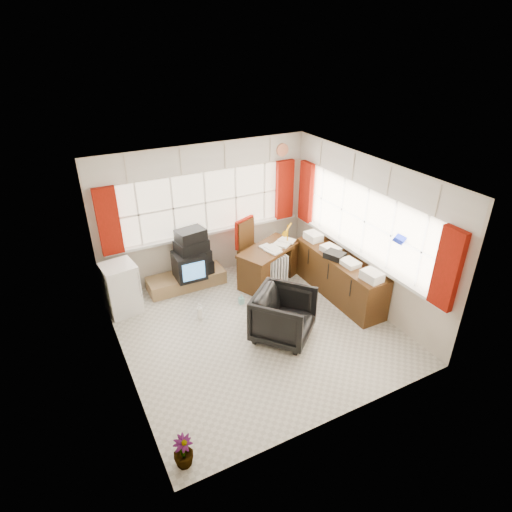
{
  "coord_description": "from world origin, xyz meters",
  "views": [
    {
      "loc": [
        -2.51,
        -4.8,
        4.22
      ],
      "look_at": [
        0.28,
        0.55,
        0.98
      ],
      "focal_mm": 30.0,
      "sensor_mm": 36.0,
      "label": 1
    }
  ],
  "objects_px": {
    "tv_bench": "(187,280)",
    "desk_lamp": "(288,229)",
    "crt_tv": "(189,265)",
    "mini_fridge": "(121,288)",
    "desk": "(269,263)",
    "task_chair": "(249,247)",
    "radiator": "(277,275)",
    "office_chair": "(284,316)",
    "credenza": "(339,276)"
  },
  "relations": [
    {
      "from": "desk_lamp",
      "to": "office_chair",
      "type": "height_order",
      "value": "desk_lamp"
    },
    {
      "from": "task_chair",
      "to": "crt_tv",
      "type": "xyz_separation_m",
      "value": [
        -1.16,
        0.07,
        -0.12
      ]
    },
    {
      "from": "tv_bench",
      "to": "desk_lamp",
      "type": "bearing_deg",
      "value": -15.51
    },
    {
      "from": "desk",
      "to": "tv_bench",
      "type": "bearing_deg",
      "value": 159.15
    },
    {
      "from": "desk",
      "to": "credenza",
      "type": "bearing_deg",
      "value": -48.86
    },
    {
      "from": "desk_lamp",
      "to": "mini_fridge",
      "type": "height_order",
      "value": "desk_lamp"
    },
    {
      "from": "office_chair",
      "to": "credenza",
      "type": "bearing_deg",
      "value": -19.79
    },
    {
      "from": "desk",
      "to": "mini_fridge",
      "type": "height_order",
      "value": "mini_fridge"
    },
    {
      "from": "credenza",
      "to": "tv_bench",
      "type": "bearing_deg",
      "value": 146.3
    },
    {
      "from": "task_chair",
      "to": "crt_tv",
      "type": "relative_size",
      "value": 2.17
    },
    {
      "from": "credenza",
      "to": "office_chair",
      "type": "bearing_deg",
      "value": -159.27
    },
    {
      "from": "office_chair",
      "to": "crt_tv",
      "type": "bearing_deg",
      "value": 71.38
    },
    {
      "from": "desk_lamp",
      "to": "desk",
      "type": "bearing_deg",
      "value": -174.77
    },
    {
      "from": "task_chair",
      "to": "office_chair",
      "type": "distance_m",
      "value": 1.93
    },
    {
      "from": "credenza",
      "to": "mini_fridge",
      "type": "bearing_deg",
      "value": 159.8
    },
    {
      "from": "desk",
      "to": "desk_lamp",
      "type": "relative_size",
      "value": 3.45
    },
    {
      "from": "desk",
      "to": "radiator",
      "type": "distance_m",
      "value": 0.3
    },
    {
      "from": "task_chair",
      "to": "mini_fridge",
      "type": "relative_size",
      "value": 1.32
    },
    {
      "from": "desk",
      "to": "crt_tv",
      "type": "distance_m",
      "value": 1.45
    },
    {
      "from": "desk",
      "to": "task_chair",
      "type": "xyz_separation_m",
      "value": [
        -0.23,
        0.36,
        0.22
      ]
    },
    {
      "from": "task_chair",
      "to": "radiator",
      "type": "distance_m",
      "value": 0.76
    },
    {
      "from": "desk",
      "to": "tv_bench",
      "type": "relative_size",
      "value": 0.96
    },
    {
      "from": "credenza",
      "to": "radiator",
      "type": "bearing_deg",
      "value": 139.25
    },
    {
      "from": "task_chair",
      "to": "tv_bench",
      "type": "height_order",
      "value": "task_chair"
    },
    {
      "from": "crt_tv",
      "to": "task_chair",
      "type": "bearing_deg",
      "value": -3.43
    },
    {
      "from": "tv_bench",
      "to": "radiator",
      "type": "bearing_deg",
      "value": -29.05
    },
    {
      "from": "radiator",
      "to": "task_chair",
      "type": "bearing_deg",
      "value": 112.25
    },
    {
      "from": "task_chair",
      "to": "credenza",
      "type": "distance_m",
      "value": 1.73
    },
    {
      "from": "desk_lamp",
      "to": "crt_tv",
      "type": "height_order",
      "value": "desk_lamp"
    },
    {
      "from": "radiator",
      "to": "credenza",
      "type": "distance_m",
      "value": 1.1
    },
    {
      "from": "office_chair",
      "to": "radiator",
      "type": "bearing_deg",
      "value": 23.25
    },
    {
      "from": "desk_lamp",
      "to": "crt_tv",
      "type": "relative_size",
      "value": 0.74
    },
    {
      "from": "task_chair",
      "to": "desk",
      "type": "bearing_deg",
      "value": -57.23
    },
    {
      "from": "radiator",
      "to": "tv_bench",
      "type": "distance_m",
      "value": 1.66
    },
    {
      "from": "crt_tv",
      "to": "mini_fridge",
      "type": "distance_m",
      "value": 1.24
    },
    {
      "from": "office_chair",
      "to": "radiator",
      "type": "height_order",
      "value": "office_chair"
    },
    {
      "from": "tv_bench",
      "to": "crt_tv",
      "type": "distance_m",
      "value": 0.38
    },
    {
      "from": "desk",
      "to": "desk_lamp",
      "type": "height_order",
      "value": "desk_lamp"
    },
    {
      "from": "desk",
      "to": "desk_lamp",
      "type": "xyz_separation_m",
      "value": [
        0.4,
        0.04,
        0.58
      ]
    },
    {
      "from": "desk_lamp",
      "to": "radiator",
      "type": "relative_size",
      "value": 0.63
    },
    {
      "from": "task_chair",
      "to": "desk_lamp",
      "type": "bearing_deg",
      "value": -26.96
    },
    {
      "from": "desk_lamp",
      "to": "radiator",
      "type": "height_order",
      "value": "desk_lamp"
    },
    {
      "from": "credenza",
      "to": "tv_bench",
      "type": "distance_m",
      "value": 2.75
    },
    {
      "from": "desk",
      "to": "crt_tv",
      "type": "height_order",
      "value": "desk"
    },
    {
      "from": "radiator",
      "to": "crt_tv",
      "type": "height_order",
      "value": "crt_tv"
    },
    {
      "from": "crt_tv",
      "to": "desk",
      "type": "bearing_deg",
      "value": -17.06
    },
    {
      "from": "credenza",
      "to": "mini_fridge",
      "type": "xyz_separation_m",
      "value": [
        -3.47,
        1.28,
        0.04
      ]
    },
    {
      "from": "office_chair",
      "to": "radiator",
      "type": "xyz_separation_m",
      "value": [
        0.62,
        1.27,
        -0.14
      ]
    },
    {
      "from": "office_chair",
      "to": "tv_bench",
      "type": "bearing_deg",
      "value": 71.2
    },
    {
      "from": "desk",
      "to": "mini_fridge",
      "type": "distance_m",
      "value": 2.63
    }
  ]
}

